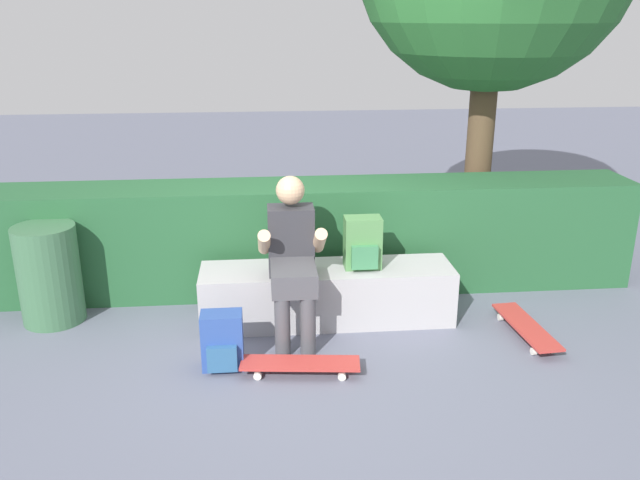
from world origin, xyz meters
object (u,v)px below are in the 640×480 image
skateboard_near_person (300,364)px  bench_main (327,294)px  person_skater (292,255)px  skateboard_beside_bench (526,327)px  backpack_on_bench (363,244)px  trash_bin (49,274)px  backpack_on_ground (222,342)px

skateboard_near_person → bench_main: bearing=71.9°
person_skater → skateboard_near_person: bearing=-88.5°
skateboard_beside_bench → backpack_on_bench: backpack_on_bench is taller
backpack_on_bench → skateboard_near_person: bearing=-124.0°
skateboard_near_person → trash_bin: bearing=151.9°
person_skater → backpack_on_ground: 0.81m
skateboard_beside_bench → trash_bin: (-3.61, 0.61, 0.31)m
backpack_on_ground → trash_bin: (-1.36, 0.86, 0.20)m
trash_bin → backpack_on_ground: bearing=-32.4°
bench_main → trash_bin: bearing=174.7°
person_skater → skateboard_near_person: person_skater is taller
skateboard_near_person → backpack_on_ground: (-0.52, 0.14, 0.12)m
backpack_on_bench → bench_main: bearing=178.0°
backpack_on_ground → backpack_on_bench: bearing=31.9°
backpack_on_bench → backpack_on_ground: size_ratio=1.00×
skateboard_near_person → person_skater: bearing=91.5°
bench_main → trash_bin: (-2.15, 0.20, 0.17)m
skateboard_near_person → trash_bin: (-1.88, 1.00, 0.31)m
skateboard_beside_bench → backpack_on_ground: size_ratio=2.03×
person_skater → skateboard_beside_bench: bearing=-6.4°
backpack_on_bench → skateboard_beside_bench: bearing=-18.8°
backpack_on_ground → skateboard_near_person: bearing=-15.0°
bench_main → skateboard_beside_bench: size_ratio=2.41×
bench_main → person_skater: size_ratio=1.64×
bench_main → skateboard_beside_bench: 1.53m
bench_main → trash_bin: 2.16m
skateboard_near_person → skateboard_beside_bench: bearing=12.8°
person_skater → trash_bin: 1.93m
bench_main → backpack_on_bench: size_ratio=4.89×
skateboard_near_person → backpack_on_ground: backpack_on_ground is taller
bench_main → trash_bin: size_ratio=2.52×
person_skater → skateboard_beside_bench: person_skater is taller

